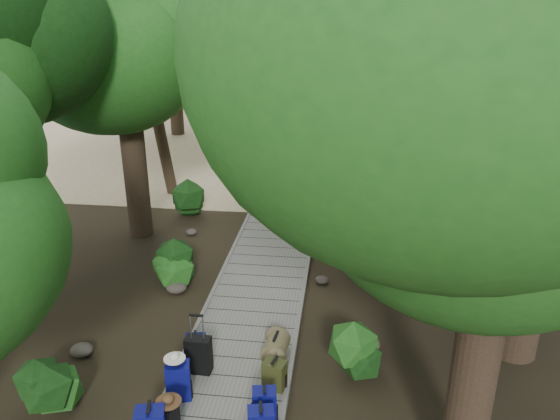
% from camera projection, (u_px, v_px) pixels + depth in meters
% --- Properties ---
extents(ground, '(120.00, 120.00, 0.00)m').
position_uv_depth(ground, '(256.00, 304.00, 11.47)').
color(ground, '#2E2417').
rests_on(ground, ground).
extents(sand_beach, '(40.00, 22.00, 0.02)m').
position_uv_depth(sand_beach, '(310.00, 128.00, 26.21)').
color(sand_beach, '#C9B788').
rests_on(sand_beach, ground).
extents(boardwalk, '(2.00, 12.00, 0.12)m').
position_uv_depth(boardwalk, '(263.00, 278.00, 12.37)').
color(boardwalk, gray).
rests_on(boardwalk, ground).
extents(backpack_left_b, '(0.40, 0.34, 0.64)m').
position_uv_depth(backpack_left_b, '(166.00, 419.00, 7.77)').
color(backpack_left_b, black).
rests_on(backpack_left_b, boardwalk).
extents(backpack_left_c, '(0.44, 0.36, 0.70)m').
position_uv_depth(backpack_left_c, '(178.00, 379.00, 8.52)').
color(backpack_left_c, '#060972').
rests_on(backpack_left_c, boardwalk).
extents(backpack_left_d, '(0.38, 0.30, 0.52)m').
position_uv_depth(backpack_left_d, '(196.00, 347.00, 9.45)').
color(backpack_left_d, '#060972').
rests_on(backpack_left_d, boardwalk).
extents(backpack_right_c, '(0.39, 0.30, 0.61)m').
position_uv_depth(backpack_right_c, '(264.00, 404.00, 8.07)').
color(backpack_right_c, '#060972').
rests_on(backpack_right_c, boardwalk).
extents(backpack_right_d, '(0.41, 0.34, 0.54)m').
position_uv_depth(backpack_right_d, '(275.00, 373.00, 8.77)').
color(backpack_right_d, '#3A3E19').
rests_on(backpack_right_d, boardwalk).
extents(duffel_right_khaki, '(0.47, 0.65, 0.40)m').
position_uv_depth(duffel_right_khaki, '(276.00, 347.00, 9.54)').
color(duffel_right_khaki, brown).
rests_on(duffel_right_khaki, boardwalk).
extents(suitcase_on_boardwalk, '(0.44, 0.25, 0.66)m').
position_uv_depth(suitcase_on_boardwalk, '(199.00, 355.00, 9.13)').
color(suitcase_on_boardwalk, black).
rests_on(suitcase_on_boardwalk, boardwalk).
extents(lone_suitcase_on_sand, '(0.48, 0.29, 0.74)m').
position_uv_depth(lone_suitcase_on_sand, '(303.00, 169.00, 18.87)').
color(lone_suitcase_on_sand, black).
rests_on(lone_suitcase_on_sand, sand_beach).
extents(hat_brown, '(0.37, 0.37, 0.11)m').
position_uv_depth(hat_brown, '(168.00, 399.00, 7.62)').
color(hat_brown, '#51351E').
rests_on(hat_brown, backpack_left_b).
extents(hat_white, '(0.34, 0.34, 0.11)m').
position_uv_depth(hat_white, '(174.00, 356.00, 8.41)').
color(hat_white, silver).
rests_on(hat_white, backpack_left_c).
extents(kayak, '(1.46, 3.52, 0.34)m').
position_uv_depth(kayak, '(232.00, 159.00, 20.70)').
color(kayak, '#B90F11').
rests_on(kayak, sand_beach).
extents(sun_lounger, '(1.05, 1.80, 0.55)m').
position_uv_depth(sun_lounger, '(397.00, 160.00, 20.29)').
color(sun_lounger, silver).
rests_on(sun_lounger, sand_beach).
extents(tree_right_a, '(4.91, 4.91, 8.18)m').
position_uv_depth(tree_right_a, '(503.00, 191.00, 5.92)').
color(tree_right_a, black).
rests_on(tree_right_a, ground).
extents(tree_right_c, '(4.66, 4.66, 8.07)m').
position_uv_depth(tree_right_c, '(424.00, 103.00, 10.90)').
color(tree_right_c, black).
rests_on(tree_right_c, ground).
extents(tree_right_e, '(4.50, 4.50, 8.11)m').
position_uv_depth(tree_right_e, '(445.00, 70.00, 15.42)').
color(tree_right_e, black).
rests_on(tree_right_e, ground).
extents(tree_right_f, '(5.53, 5.53, 9.87)m').
position_uv_depth(tree_right_f, '(500.00, 31.00, 17.42)').
color(tree_right_f, black).
rests_on(tree_right_f, ground).
extents(tree_left_c, '(5.08, 5.08, 8.83)m').
position_uv_depth(tree_left_c, '(125.00, 67.00, 13.17)').
color(tree_left_c, black).
rests_on(tree_left_c, ground).
extents(tree_back_a, '(5.01, 5.01, 8.67)m').
position_uv_depth(tree_back_a, '(273.00, 36.00, 23.50)').
color(tree_back_a, black).
rests_on(tree_back_a, ground).
extents(tree_back_b, '(5.90, 5.90, 10.53)m').
position_uv_depth(tree_back_b, '(363.00, 12.00, 23.77)').
color(tree_back_b, black).
rests_on(tree_back_b, ground).
extents(tree_back_c, '(4.85, 4.85, 8.72)m').
position_uv_depth(tree_back_c, '(415.00, 34.00, 23.99)').
color(tree_back_c, black).
rests_on(tree_back_c, ground).
extents(tree_back_d, '(5.12, 5.12, 8.53)m').
position_uv_depth(tree_back_d, '(171.00, 38.00, 23.55)').
color(tree_back_d, black).
rests_on(tree_back_d, ground).
extents(palm_right_a, '(4.50, 4.50, 7.67)m').
position_uv_depth(palm_right_a, '(404.00, 77.00, 15.68)').
color(palm_right_a, '#14380F').
rests_on(palm_right_a, ground).
extents(palm_right_b, '(4.44, 4.44, 8.58)m').
position_uv_depth(palm_right_b, '(435.00, 47.00, 19.18)').
color(palm_right_b, '#14380F').
rests_on(palm_right_b, ground).
extents(palm_right_c, '(4.09, 4.09, 6.51)m').
position_uv_depth(palm_right_c, '(363.00, 69.00, 21.66)').
color(palm_right_c, '#14380F').
rests_on(palm_right_c, ground).
extents(palm_left_a, '(4.86, 4.86, 7.73)m').
position_uv_depth(palm_left_a, '(154.00, 72.00, 16.32)').
color(palm_left_a, '#14380F').
rests_on(palm_left_a, ground).
extents(rock_left_b, '(0.41, 0.37, 0.22)m').
position_uv_depth(rock_left_b, '(82.00, 350.00, 9.80)').
color(rock_left_b, '#4C473F').
rests_on(rock_left_b, ground).
extents(rock_left_c, '(0.47, 0.42, 0.26)m').
position_uv_depth(rock_left_c, '(177.00, 287.00, 11.86)').
color(rock_left_c, '#4C473F').
rests_on(rock_left_c, ground).
extents(rock_left_d, '(0.30, 0.27, 0.17)m').
position_uv_depth(rock_left_d, '(191.00, 232.00, 14.70)').
color(rock_left_d, '#4C473F').
rests_on(rock_left_d, ground).
extents(rock_right_b, '(0.53, 0.48, 0.29)m').
position_uv_depth(rock_right_b, '(365.00, 344.00, 9.92)').
color(rock_right_b, '#4C473F').
rests_on(rock_right_b, ground).
extents(rock_right_c, '(0.31, 0.28, 0.17)m').
position_uv_depth(rock_right_c, '(322.00, 280.00, 12.24)').
color(rock_right_c, '#4C473F').
rests_on(rock_right_c, ground).
extents(rock_right_d, '(0.63, 0.57, 0.35)m').
position_uv_depth(rock_right_d, '(377.00, 222.00, 15.07)').
color(rock_right_d, '#4C473F').
rests_on(rock_right_d, ground).
extents(shrub_left_a, '(0.99, 0.99, 0.89)m').
position_uv_depth(shrub_left_a, '(45.00, 386.00, 8.42)').
color(shrub_left_a, '#1D5319').
rests_on(shrub_left_a, ground).
extents(shrub_left_b, '(1.00, 1.00, 0.90)m').
position_uv_depth(shrub_left_b, '(175.00, 264.00, 12.17)').
color(shrub_left_b, '#1D5319').
rests_on(shrub_left_b, ground).
extents(shrub_left_c, '(1.11, 1.11, 1.00)m').
position_uv_depth(shrub_left_c, '(188.00, 199.00, 15.87)').
color(shrub_left_c, '#1D5319').
rests_on(shrub_left_c, ground).
extents(shrub_right_a, '(1.01, 1.01, 0.91)m').
position_uv_depth(shrub_right_a, '(355.00, 355.00, 9.10)').
color(shrub_right_a, '#1D5319').
rests_on(shrub_right_a, ground).
extents(shrub_right_b, '(1.44, 1.44, 1.29)m').
position_uv_depth(shrub_right_b, '(375.00, 244.00, 12.68)').
color(shrub_right_b, '#1D5319').
rests_on(shrub_right_b, ground).
extents(shrub_right_c, '(0.96, 0.96, 0.86)m').
position_uv_depth(shrub_right_c, '(366.00, 199.00, 16.06)').
color(shrub_right_c, '#1D5319').
rests_on(shrub_right_c, ground).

